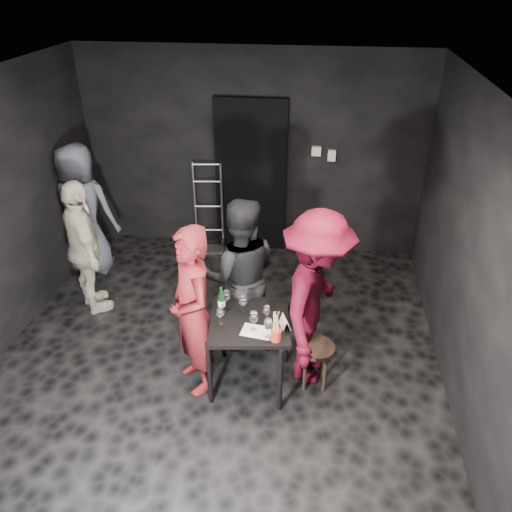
# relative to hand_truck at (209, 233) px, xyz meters

# --- Properties ---
(floor) EXTENTS (4.50, 5.00, 0.02)m
(floor) POSITION_rel_hand_truck_xyz_m (0.58, -2.30, -0.23)
(floor) COLOR black
(floor) RESTS_ON ground
(ceiling) EXTENTS (4.50, 5.00, 0.02)m
(ceiling) POSITION_rel_hand_truck_xyz_m (0.58, -2.30, 2.47)
(ceiling) COLOR silver
(ceiling) RESTS_ON ground
(wall_back) EXTENTS (4.50, 0.04, 2.70)m
(wall_back) POSITION_rel_hand_truck_xyz_m (0.58, 0.20, 1.12)
(wall_back) COLOR black
(wall_back) RESTS_ON ground
(wall_front) EXTENTS (4.50, 0.04, 2.70)m
(wall_front) POSITION_rel_hand_truck_xyz_m (0.58, -4.80, 1.12)
(wall_front) COLOR black
(wall_front) RESTS_ON ground
(wall_right) EXTENTS (0.04, 5.00, 2.70)m
(wall_right) POSITION_rel_hand_truck_xyz_m (2.83, -2.30, 1.12)
(wall_right) COLOR black
(wall_right) RESTS_ON ground
(doorway) EXTENTS (0.95, 0.10, 2.10)m
(doorway) POSITION_rel_hand_truck_xyz_m (0.58, 0.14, 0.82)
(doorway) COLOR black
(doorway) RESTS_ON ground
(wallbox_upper) EXTENTS (0.12, 0.06, 0.12)m
(wallbox_upper) POSITION_rel_hand_truck_xyz_m (1.43, 0.15, 1.22)
(wallbox_upper) COLOR #B7B7B2
(wallbox_upper) RESTS_ON wall_back
(wallbox_lower) EXTENTS (0.10, 0.06, 0.14)m
(wallbox_lower) POSITION_rel_hand_truck_xyz_m (1.63, 0.15, 1.17)
(wallbox_lower) COLOR #B7B7B2
(wallbox_lower) RESTS_ON wall_back
(hand_truck) EXTENTS (0.42, 0.35, 1.26)m
(hand_truck) POSITION_rel_hand_truck_xyz_m (0.00, 0.00, 0.00)
(hand_truck) COLOR #B2B2B7
(hand_truck) RESTS_ON floor
(tasting_table) EXTENTS (0.72, 0.72, 0.75)m
(tasting_table) POSITION_rel_hand_truck_xyz_m (0.95, -2.53, 0.43)
(tasting_table) COLOR black
(tasting_table) RESTS_ON floor
(stool) EXTENTS (0.34, 0.34, 0.47)m
(stool) POSITION_rel_hand_truck_xyz_m (1.58, -2.49, 0.15)
(stool) COLOR black
(stool) RESTS_ON floor
(server_red) EXTENTS (0.77, 0.83, 1.90)m
(server_red) POSITION_rel_hand_truck_xyz_m (0.45, -2.62, 0.72)
(server_red) COLOR maroon
(server_red) RESTS_ON floor
(woman_black) EXTENTS (0.97, 0.65, 1.85)m
(woman_black) POSITION_rel_hand_truck_xyz_m (0.77, -1.95, 0.70)
(woman_black) COLOR black
(woman_black) RESTS_ON floor
(man_maroon) EXTENTS (0.86, 1.43, 2.08)m
(man_maroon) POSITION_rel_hand_truck_xyz_m (1.53, -2.33, 0.81)
(man_maroon) COLOR #4C0716
(man_maroon) RESTS_ON floor
(bystander_cream) EXTENTS (1.00, 1.07, 1.70)m
(bystander_cream) POSITION_rel_hand_truck_xyz_m (-1.04, -1.59, 0.63)
(bystander_cream) COLOR beige
(bystander_cream) RESTS_ON floor
(bystander_grey) EXTENTS (0.98, 0.57, 1.95)m
(bystander_grey) POSITION_rel_hand_truck_xyz_m (-1.42, -0.76, 0.75)
(bystander_grey) COLOR #525461
(bystander_grey) RESTS_ON floor
(tasting_mat) EXTENTS (0.29, 0.21, 0.00)m
(tasting_mat) POSITION_rel_hand_truck_xyz_m (1.04, -2.69, 0.53)
(tasting_mat) COLOR white
(tasting_mat) RESTS_ON tasting_table
(wine_glass_a) EXTENTS (0.07, 0.07, 0.18)m
(wine_glass_a) POSITION_rel_hand_truck_xyz_m (0.70, -2.63, 0.62)
(wine_glass_a) COLOR white
(wine_glass_a) RESTS_ON tasting_table
(wine_glass_b) EXTENTS (0.10, 0.10, 0.22)m
(wine_glass_b) POSITION_rel_hand_truck_xyz_m (0.71, -2.39, 0.63)
(wine_glass_b) COLOR white
(wine_glass_b) RESTS_ON tasting_table
(wine_glass_c) EXTENTS (0.09, 0.09, 0.20)m
(wine_glass_c) POSITION_rel_hand_truck_xyz_m (0.88, -2.44, 0.62)
(wine_glass_c) COLOR white
(wine_glass_c) RESTS_ON tasting_table
(wine_glass_d) EXTENTS (0.08, 0.08, 0.21)m
(wine_glass_d) POSITION_rel_hand_truck_xyz_m (1.01, -2.67, 0.63)
(wine_glass_d) COLOR white
(wine_glass_d) RESTS_ON tasting_table
(wine_glass_e) EXTENTS (0.09, 0.09, 0.21)m
(wine_glass_e) POSITION_rel_hand_truck_xyz_m (1.15, -2.75, 0.63)
(wine_glass_e) COLOR white
(wine_glass_e) RESTS_ON tasting_table
(wine_glass_f) EXTENTS (0.09, 0.09, 0.18)m
(wine_glass_f) POSITION_rel_hand_truck_xyz_m (1.11, -2.54, 0.61)
(wine_glass_f) COLOR white
(wine_glass_f) RESTS_ON tasting_table
(wine_bottle) EXTENTS (0.07, 0.07, 0.28)m
(wine_bottle) POSITION_rel_hand_truck_xyz_m (0.68, -2.46, 0.63)
(wine_bottle) COLOR black
(wine_bottle) RESTS_ON tasting_table
(breadstick_cup) EXTENTS (0.10, 0.10, 0.30)m
(breadstick_cup) POSITION_rel_hand_truck_xyz_m (1.22, -2.77, 0.66)
(breadstick_cup) COLOR red
(breadstick_cup) RESTS_ON tasting_table
(reserved_card) EXTENTS (0.13, 0.16, 0.10)m
(reserved_card) POSITION_rel_hand_truck_xyz_m (1.26, -2.59, 0.58)
(reserved_card) COLOR white
(reserved_card) RESTS_ON tasting_table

